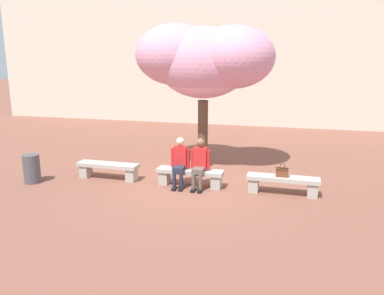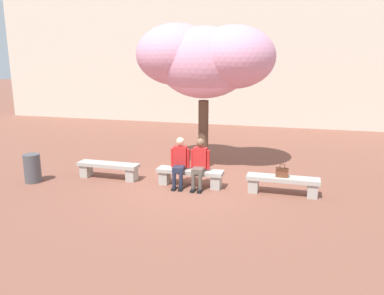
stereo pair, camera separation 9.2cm
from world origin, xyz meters
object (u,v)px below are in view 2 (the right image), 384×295
(handbag, at_px, (282,172))
(person_seated_right, at_px, (200,162))
(trash_bin, at_px, (32,168))
(stone_bench_west_end, at_px, (108,168))
(cherry_tree_main, at_px, (204,59))
(stone_bench_center, at_px, (283,183))
(person_seated_left, at_px, (180,160))
(stone_bench_near_west, at_px, (190,175))

(handbag, bearing_deg, person_seated_right, -178.75)
(handbag, distance_m, trash_bin, 6.63)
(stone_bench_west_end, xyz_separation_m, cherry_tree_main, (2.28, 1.92, 2.99))
(stone_bench_center, height_order, person_seated_left, person_seated_left)
(person_seated_left, distance_m, person_seated_right, 0.54)
(stone_bench_center, xyz_separation_m, handbag, (-0.03, -0.01, 0.28))
(person_seated_right, distance_m, cherry_tree_main, 3.28)
(handbag, bearing_deg, trash_bin, -172.72)
(stone_bench_center, relative_size, person_seated_right, 1.37)
(handbag, bearing_deg, cherry_tree_main, 141.91)
(trash_bin, bearing_deg, stone_bench_near_west, 11.36)
(stone_bench_center, xyz_separation_m, trash_bin, (-6.60, -0.85, 0.09))
(handbag, bearing_deg, stone_bench_center, 15.81)
(person_seated_left, height_order, person_seated_right, same)
(stone_bench_near_west, height_order, cherry_tree_main, cherry_tree_main)
(stone_bench_near_west, relative_size, cherry_tree_main, 0.41)
(person_seated_right, relative_size, cherry_tree_main, 0.30)
(stone_bench_near_west, xyz_separation_m, person_seated_left, (-0.26, -0.05, 0.40))
(person_seated_right, bearing_deg, handbag, 1.25)
(stone_bench_center, relative_size, handbag, 5.22)
(person_seated_left, distance_m, trash_bin, 4.04)
(person_seated_left, xyz_separation_m, handbag, (2.62, 0.05, -0.12))
(stone_bench_near_west, distance_m, person_seated_right, 0.48)
(person_seated_right, bearing_deg, stone_bench_west_end, 178.85)
(stone_bench_near_west, height_order, trash_bin, trash_bin)
(stone_bench_center, relative_size, trash_bin, 2.27)
(stone_bench_west_end, xyz_separation_m, trash_bin, (-1.83, -0.85, 0.09))
(stone_bench_west_end, distance_m, trash_bin, 2.02)
(cherry_tree_main, bearing_deg, person_seated_left, -94.59)
(stone_bench_west_end, bearing_deg, person_seated_right, -1.15)
(person_seated_left, xyz_separation_m, trash_bin, (-3.95, -0.79, -0.31))
(stone_bench_center, distance_m, person_seated_right, 2.15)
(stone_bench_center, distance_m, cherry_tree_main, 4.34)
(stone_bench_near_west, distance_m, trash_bin, 4.30)
(stone_bench_west_end, height_order, person_seated_left, person_seated_left)
(person_seated_left, relative_size, cherry_tree_main, 0.30)
(person_seated_right, height_order, handbag, person_seated_right)
(stone_bench_west_end, distance_m, stone_bench_near_west, 2.38)
(stone_bench_near_west, relative_size, trash_bin, 2.27)
(stone_bench_near_west, bearing_deg, cherry_tree_main, 93.16)
(person_seated_left, relative_size, trash_bin, 1.65)
(stone_bench_west_end, relative_size, stone_bench_near_west, 1.00)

